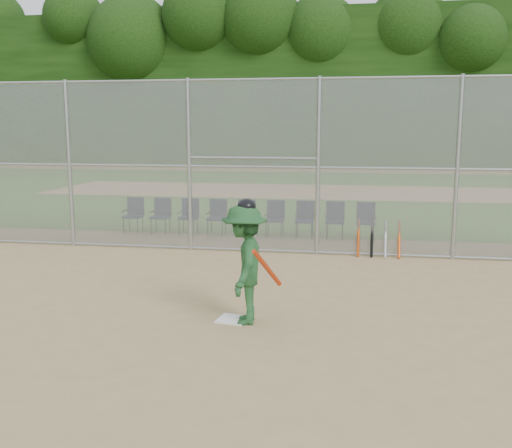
# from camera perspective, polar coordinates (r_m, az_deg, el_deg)

# --- Properties ---
(ground) EXTENTS (100.00, 100.00, 0.00)m
(ground) POSITION_cam_1_polar(r_m,az_deg,el_deg) (8.58, -2.81, -10.06)
(ground) COLOR tan
(ground) RESTS_ON ground
(grass_strip) EXTENTS (100.00, 100.00, 0.00)m
(grass_strip) POSITION_cam_1_polar(r_m,az_deg,el_deg) (26.11, 5.65, 3.27)
(grass_strip) COLOR #33631D
(grass_strip) RESTS_ON ground
(dirt_patch_far) EXTENTS (24.00, 24.00, 0.00)m
(dirt_patch_far) POSITION_cam_1_polar(r_m,az_deg,el_deg) (26.11, 5.65, 3.28)
(dirt_patch_far) COLOR tan
(dirt_patch_far) RESTS_ON ground
(backstop_fence) EXTENTS (16.09, 0.09, 4.00)m
(backstop_fence) POSITION_cam_1_polar(r_m,az_deg,el_deg) (13.03, 1.83, 6.03)
(backstop_fence) COLOR gray
(backstop_fence) RESTS_ON ground
(treeline) EXTENTS (81.00, 60.00, 11.00)m
(treeline) POSITION_cam_1_polar(r_m,az_deg,el_deg) (28.06, 6.13, 14.95)
(treeline) COLOR black
(treeline) RESTS_ON ground
(home_plate) EXTENTS (0.49, 0.49, 0.02)m
(home_plate) POSITION_cam_1_polar(r_m,az_deg,el_deg) (8.79, -2.35, -9.50)
(home_plate) COLOR white
(home_plate) RESTS_ON ground
(batter_at_plate) EXTENTS (0.97, 1.31, 1.87)m
(batter_at_plate) POSITION_cam_1_polar(r_m,az_deg,el_deg) (8.44, -1.16, -3.96)
(batter_at_plate) COLOR #1E4C25
(batter_at_plate) RESTS_ON ground
(spare_bats) EXTENTS (0.96, 0.35, 0.84)m
(spare_bats) POSITION_cam_1_polar(r_m,az_deg,el_deg) (13.12, 12.16, -1.45)
(spare_bats) COLOR #D84C14
(spare_bats) RESTS_ON ground
(chair_0) EXTENTS (0.54, 0.52, 0.96)m
(chair_0) POSITION_cam_1_polar(r_m,az_deg,el_deg) (16.14, -12.20, 0.85)
(chair_0) COLOR #0F1738
(chair_0) RESTS_ON ground
(chair_1) EXTENTS (0.54, 0.52, 0.96)m
(chair_1) POSITION_cam_1_polar(r_m,az_deg,el_deg) (15.87, -9.54, 0.79)
(chair_1) COLOR #0F1738
(chair_1) RESTS_ON ground
(chair_2) EXTENTS (0.54, 0.52, 0.96)m
(chair_2) POSITION_cam_1_polar(r_m,az_deg,el_deg) (15.63, -6.79, 0.72)
(chair_2) COLOR #0F1738
(chair_2) RESTS_ON ground
(chair_3) EXTENTS (0.54, 0.52, 0.96)m
(chair_3) POSITION_cam_1_polar(r_m,az_deg,el_deg) (15.43, -3.96, 0.64)
(chair_3) COLOR #0F1738
(chair_3) RESTS_ON ground
(chair_4) EXTENTS (0.54, 0.52, 0.96)m
(chair_4) POSITION_cam_1_polar(r_m,az_deg,el_deg) (15.26, -1.06, 0.57)
(chair_4) COLOR #0F1738
(chair_4) RESTS_ON ground
(chair_5) EXTENTS (0.54, 0.52, 0.96)m
(chair_5) POSITION_cam_1_polar(r_m,az_deg,el_deg) (15.14, 1.89, 0.49)
(chair_5) COLOR #0F1738
(chair_5) RESTS_ON ground
(chair_6) EXTENTS (0.54, 0.52, 0.96)m
(chair_6) POSITION_cam_1_polar(r_m,az_deg,el_deg) (15.06, 4.88, 0.41)
(chair_6) COLOR #0F1738
(chair_6) RESTS_ON ground
(chair_7) EXTENTS (0.54, 0.52, 0.96)m
(chair_7) POSITION_cam_1_polar(r_m,az_deg,el_deg) (15.02, 7.90, 0.33)
(chair_7) COLOR #0F1738
(chair_7) RESTS_ON ground
(chair_8) EXTENTS (0.54, 0.52, 0.96)m
(chair_8) POSITION_cam_1_polar(r_m,az_deg,el_deg) (15.02, 10.93, 0.24)
(chair_8) COLOR #0F1738
(chair_8) RESTS_ON ground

